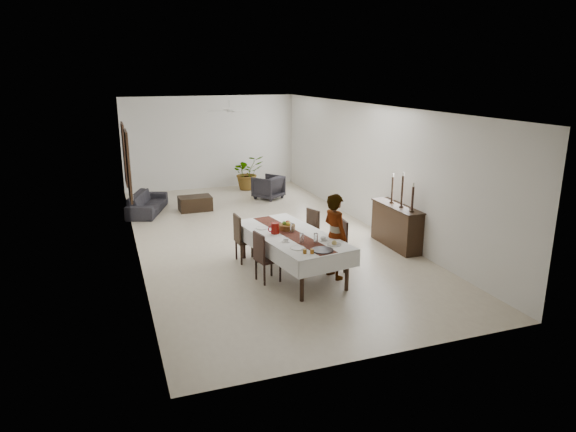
{
  "coord_description": "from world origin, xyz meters",
  "views": [
    {
      "loc": [
        -3.49,
        -11.78,
        3.98
      ],
      "look_at": [
        0.02,
        -1.98,
        1.05
      ],
      "focal_mm": 32.0,
      "sensor_mm": 36.0,
      "label": 1
    }
  ],
  "objects_px": {
    "woman": "(335,236)",
    "sideboard_body": "(396,227)",
    "sofa": "(147,203)",
    "red_pitcher": "(275,228)",
    "dining_table_top": "(291,236)"
  },
  "relations": [
    {
      "from": "woman",
      "to": "sideboard_body",
      "type": "relative_size",
      "value": 1.07
    },
    {
      "from": "red_pitcher",
      "to": "sofa",
      "type": "bearing_deg",
      "value": 109.79
    },
    {
      "from": "red_pitcher",
      "to": "dining_table_top",
      "type": "bearing_deg",
      "value": -21.78
    },
    {
      "from": "dining_table_top",
      "to": "sofa",
      "type": "bearing_deg",
      "value": 102.82
    },
    {
      "from": "sideboard_body",
      "to": "sofa",
      "type": "height_order",
      "value": "sideboard_body"
    },
    {
      "from": "dining_table_top",
      "to": "sideboard_body",
      "type": "height_order",
      "value": "sideboard_body"
    },
    {
      "from": "woman",
      "to": "sofa",
      "type": "bearing_deg",
      "value": 14.27
    },
    {
      "from": "dining_table_top",
      "to": "red_pitcher",
      "type": "bearing_deg",
      "value": 149.04
    },
    {
      "from": "sideboard_body",
      "to": "sofa",
      "type": "bearing_deg",
      "value": 135.97
    },
    {
      "from": "dining_table_top",
      "to": "sofa",
      "type": "xyz_separation_m",
      "value": [
        -2.36,
        5.83,
        -0.52
      ]
    },
    {
      "from": "woman",
      "to": "sideboard_body",
      "type": "distance_m",
      "value": 2.51
    },
    {
      "from": "red_pitcher",
      "to": "sideboard_body",
      "type": "distance_m",
      "value": 3.3
    },
    {
      "from": "sideboard_body",
      "to": "sofa",
      "type": "relative_size",
      "value": 0.81
    },
    {
      "from": "sideboard_body",
      "to": "dining_table_top",
      "type": "bearing_deg",
      "value": -165.55
    },
    {
      "from": "red_pitcher",
      "to": "sideboard_body",
      "type": "bearing_deg",
      "value": 11.09
    }
  ]
}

